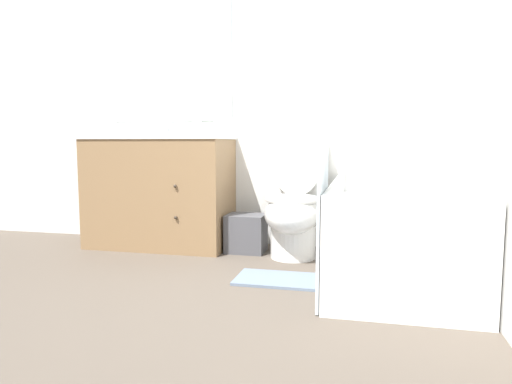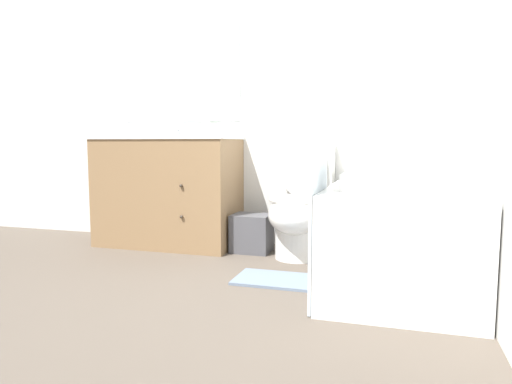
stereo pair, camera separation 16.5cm
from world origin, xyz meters
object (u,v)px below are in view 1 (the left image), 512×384
object	(u,v)px
soap_dispenser	(219,125)
tissue_box	(198,129)
bathtub	(396,231)
hand_towel_folded	(100,130)
bath_mat	(285,280)
wastebasket	(246,233)
sink_faucet	(168,131)
vanity_cabinet	(160,190)
toilet	(294,204)
bath_towel_folded	(372,182)

from	to	relation	value
soap_dispenser	tissue_box	bearing A→B (deg)	154.52
bathtub	tissue_box	bearing A→B (deg)	157.05
tissue_box	soap_dispenser	xyz separation A→B (m)	(0.20, -0.10, 0.03)
hand_towel_folded	bath_mat	xyz separation A→B (m)	(1.49, -0.52, -0.89)
wastebasket	hand_towel_folded	size ratio (longest dim) A/B	1.20
bathtub	tissue_box	distance (m)	1.71
sink_faucet	bath_mat	distance (m)	1.66
vanity_cabinet	sink_faucet	distance (m)	0.49
sink_faucet	tissue_box	world-z (taller)	sink_faucet
vanity_cabinet	soap_dispenser	distance (m)	0.68
sink_faucet	tissue_box	distance (m)	0.26
toilet	soap_dispenser	xyz separation A→B (m)	(-0.60, 0.13, 0.56)
wastebasket	soap_dispenser	bearing A→B (deg)	160.21
bathtub	wastebasket	distance (m)	1.13
soap_dispenser	bath_towel_folded	bearing A→B (deg)	-40.14
toilet	hand_towel_folded	world-z (taller)	hand_towel_folded
tissue_box	bath_towel_folded	bearing A→B (deg)	-38.18
soap_dispenser	bath_towel_folded	distance (m)	1.48
sink_faucet	bath_mat	size ratio (longest dim) A/B	0.25
wastebasket	vanity_cabinet	bearing A→B (deg)	177.11
sink_faucet	wastebasket	world-z (taller)	sink_faucet
hand_towel_folded	sink_faucet	bearing A→B (deg)	41.42
sink_faucet	vanity_cabinet	bearing A→B (deg)	-90.00
sink_faucet	bath_mat	world-z (taller)	sink_faucet
sink_faucet	bath_towel_folded	distance (m)	1.92
bathtub	wastebasket	bearing A→B (deg)	156.87
toilet	bath_towel_folded	bearing A→B (deg)	-57.52
vanity_cabinet	wastebasket	distance (m)	0.76
bathtub	tissue_box	world-z (taller)	tissue_box
toilet	bath_towel_folded	world-z (taller)	toilet
tissue_box	hand_towel_folded	size ratio (longest dim) A/B	0.60
tissue_box	toilet	bearing A→B (deg)	-15.98
wastebasket	bath_towel_folded	world-z (taller)	bath_towel_folded
bathtub	hand_towel_folded	bearing A→B (deg)	171.86
bath_towel_folded	toilet	bearing A→B (deg)	122.48
sink_faucet	toilet	distance (m)	1.21
bath_towel_folded	vanity_cabinet	bearing A→B (deg)	150.64
wastebasket	bath_towel_folded	xyz separation A→B (m)	(0.87, -0.85, 0.47)
toilet	sink_faucet	bearing A→B (deg)	166.32
vanity_cabinet	sink_faucet	size ratio (longest dim) A/B	7.73
bathtub	hand_towel_folded	distance (m)	2.23
bathtub	bath_towel_folded	bearing A→B (deg)	-110.64
bath_towel_folded	wastebasket	bearing A→B (deg)	135.82
sink_faucet	wastebasket	bearing A→B (deg)	-16.74
bathtub	hand_towel_folded	size ratio (longest dim) A/B	6.24
sink_faucet	bathtub	size ratio (longest dim) A/B	0.10
hand_towel_folded	bath_mat	world-z (taller)	hand_towel_folded
vanity_cabinet	bath_mat	size ratio (longest dim) A/B	1.90
hand_towel_folded	bath_mat	size ratio (longest dim) A/B	0.40
toilet	hand_towel_folded	xyz separation A→B (m)	(-1.45, -0.09, 0.53)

